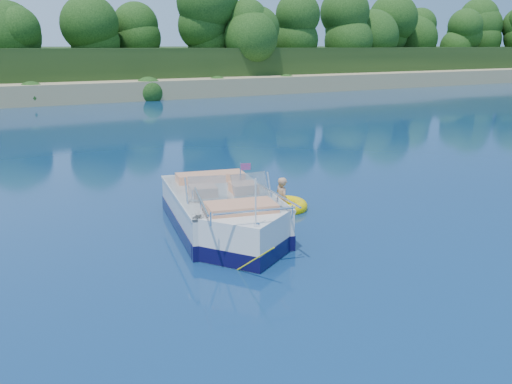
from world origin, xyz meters
The scene contains 5 objects.
ground centered at (0.00, 0.00, 0.00)m, with size 160.00×160.00×0.00m, color #0B234E.
treeline centered at (0.04, 41.01, 5.55)m, with size 150.00×7.12×8.19m.
motorboat centered at (-2.01, 2.37, 0.40)m, with size 3.09×6.14×2.07m.
tow_tube centered at (0.24, 3.34, 0.09)m, with size 1.45×1.45×0.34m.
boy centered at (0.13, 3.30, 0.00)m, with size 0.49×0.32×1.34m, color tan.
Camera 1 is at (-7.81, -8.94, 4.27)m, focal length 40.00 mm.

